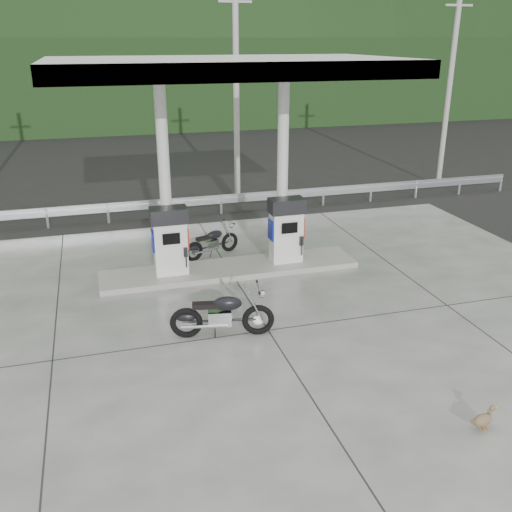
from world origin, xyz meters
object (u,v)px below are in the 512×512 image
object	(u,v)px
gas_pump_left	(170,241)
motorcycle_left	(222,315)
motorcycle_right	(212,243)
duck	(482,420)
gas_pump_right	(286,230)

from	to	relation	value
gas_pump_left	motorcycle_left	size ratio (longest dim) A/B	0.86
motorcycle_right	duck	distance (m)	9.39
gas_pump_right	duck	size ratio (longest dim) A/B	3.81
motorcycle_left	duck	world-z (taller)	motorcycle_left
gas_pump_right	duck	bearing A→B (deg)	-84.32
gas_pump_right	motorcycle_right	world-z (taller)	gas_pump_right
gas_pump_right	duck	world-z (taller)	gas_pump_right
duck	gas_pump_right	bearing A→B (deg)	85.38
gas_pump_right	motorcycle_right	xyz separation A→B (m)	(-1.81, 1.34, -0.64)
motorcycle_left	duck	distance (m)	5.43
gas_pump_right	motorcycle_left	size ratio (longest dim) A/B	0.86
duck	motorcycle_left	bearing A→B (deg)	118.15
gas_pump_left	gas_pump_right	distance (m)	3.20
gas_pump_left	motorcycle_left	bearing A→B (deg)	-80.23
motorcycle_left	duck	bearing A→B (deg)	-40.64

